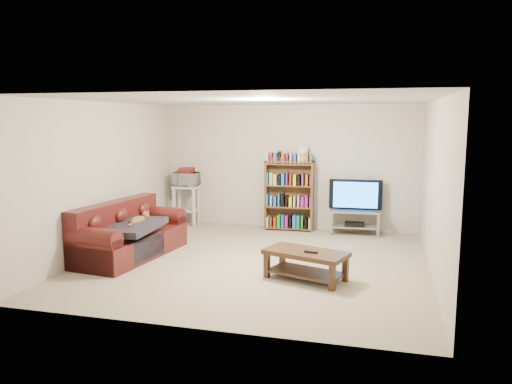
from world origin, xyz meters
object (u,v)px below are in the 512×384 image
(tv_stand, at_px, (355,218))
(bookshelf, at_px, (289,195))
(coffee_table, at_px, (306,260))
(sofa, at_px, (127,237))

(tv_stand, xyz_separation_m, bookshelf, (-1.25, 0.05, 0.38))
(coffee_table, xyz_separation_m, bookshelf, (-0.79, 2.89, 0.42))
(tv_stand, relative_size, bookshelf, 0.69)
(coffee_table, bearing_deg, bookshelf, 123.59)
(coffee_table, xyz_separation_m, tv_stand, (0.47, 2.84, 0.04))
(sofa, xyz_separation_m, tv_stand, (3.35, 2.41, 0.01))
(sofa, height_order, coffee_table, sofa)
(tv_stand, bearing_deg, sofa, -146.77)
(sofa, distance_m, coffee_table, 2.92)
(tv_stand, height_order, bookshelf, bookshelf)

